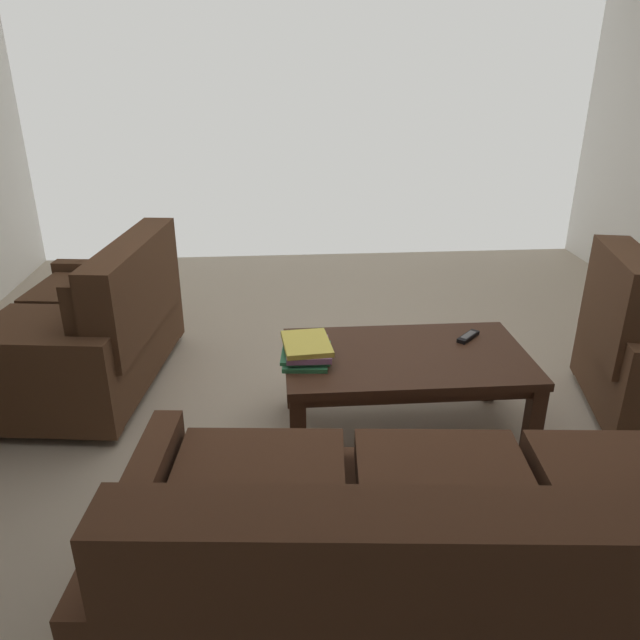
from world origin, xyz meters
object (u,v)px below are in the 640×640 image
loveseat_near (94,328)px  coffee_table (406,366)px  sofa_main (454,573)px  tv_remote (468,337)px  book_stack (307,350)px

loveseat_near → coffee_table: (-1.63, 0.63, 0.02)m
sofa_main → loveseat_near: loveseat_near is taller
sofa_main → tv_remote: sofa_main is taller
sofa_main → tv_remote: (-0.46, -1.40, 0.09)m
sofa_main → coffee_table: sofa_main is taller
sofa_main → coffee_table: 1.26m
coffee_table → book_stack: (0.48, 0.02, 0.11)m
sofa_main → loveseat_near: (1.51, -1.88, -0.01)m
coffee_table → tv_remote: (-0.34, -0.14, 0.08)m
loveseat_near → coffee_table: bearing=158.9°
coffee_table → tv_remote: size_ratio=7.96×
book_stack → tv_remote: bearing=-168.8°
sofa_main → book_stack: size_ratio=6.65×
coffee_table → book_stack: 0.49m
book_stack → tv_remote: book_stack is taller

